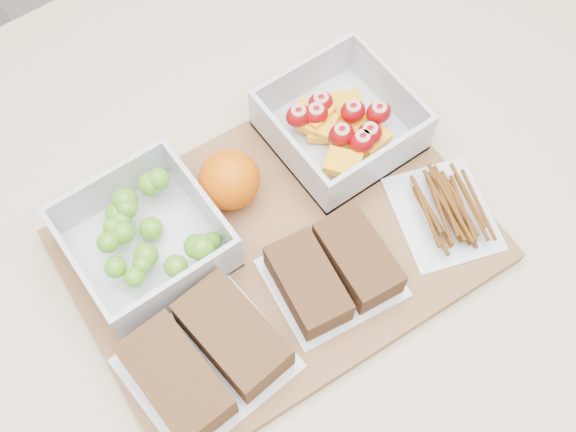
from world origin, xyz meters
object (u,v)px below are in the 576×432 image
fruit_container (340,125)px  orange (230,180)px  cutting_board (279,246)px  sandwich_bag_center (333,271)px  grape_container (145,236)px  sandwich_bag_left (205,357)px  pretzel_bag (445,209)px

fruit_container → orange: size_ratio=2.24×
cutting_board → sandwich_bag_center: bearing=-69.0°
cutting_board → orange: size_ratio=6.46×
grape_container → sandwich_bag_left: bearing=-97.6°
sandwich_bag_center → fruit_container: bearing=50.2°
sandwich_bag_left → sandwich_bag_center: size_ratio=1.12×
grape_container → sandwich_bag_center: size_ratio=1.05×
sandwich_bag_left → pretzel_bag: sandwich_bag_left is taller
sandwich_bag_center → pretzel_bag: 0.14m
fruit_container → pretzel_bag: size_ratio=1.01×
cutting_board → fruit_container: (0.13, 0.07, 0.03)m
cutting_board → grape_container: bearing=149.4°
orange → sandwich_bag_left: bearing=-130.9°
grape_container → pretzel_bag: (0.28, -0.15, -0.01)m
cutting_board → sandwich_bag_center: 0.07m
orange → pretzel_bag: 0.23m
grape_container → orange: (0.10, 0.00, 0.01)m
fruit_container → pretzel_bag: bearing=-78.0°
pretzel_bag → grape_container: bearing=151.4°
grape_container → sandwich_bag_center: (0.13, -0.14, -0.01)m
grape_container → fruit_container: bearing=-1.6°
fruit_container → sandwich_bag_center: 0.17m
grape_container → pretzel_bag: bearing=-28.6°
cutting_board → orange: (-0.01, 0.08, 0.04)m
fruit_container → sandwich_bag_left: 0.30m
cutting_board → grape_container: grape_container is taller
grape_container → sandwich_bag_left: grape_container is taller
fruit_container → sandwich_bag_left: bearing=-153.1°
pretzel_bag → orange: bearing=138.3°
fruit_container → grape_container: bearing=178.4°
grape_container → pretzel_bag: grape_container is taller
grape_container → fruit_container: (0.24, -0.01, -0.00)m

